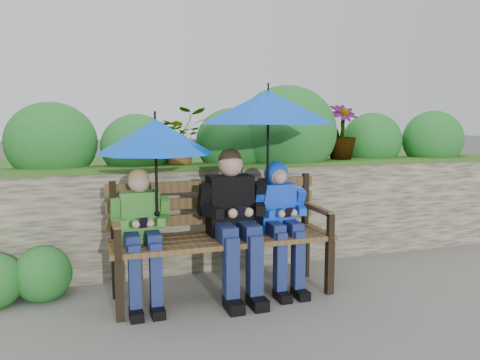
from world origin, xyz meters
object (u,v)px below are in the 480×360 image
object	(u,v)px
umbrella_left	(155,137)
boy_right	(280,213)
park_bench	(221,229)
umbrella_right	(268,107)
boy_middle	(234,215)
boy_left	(141,229)

from	to	relation	value
umbrella_left	boy_right	bearing A→B (deg)	1.76
park_bench	umbrella_left	xyz separation A→B (m)	(-0.54, -0.10, 0.79)
boy_right	umbrella_right	xyz separation A→B (m)	(-0.10, 0.04, 0.90)
umbrella_right	umbrella_left	bearing A→B (deg)	-175.39
boy_right	umbrella_left	size ratio (longest dim) A/B	1.23
boy_middle	umbrella_right	world-z (taller)	umbrella_right
boy_middle	boy_right	world-z (taller)	boy_middle
boy_left	umbrella_left	bearing A→B (deg)	-10.12
boy_left	boy_middle	xyz separation A→B (m)	(0.75, -0.01, 0.06)
boy_middle	umbrella_right	size ratio (longest dim) A/B	1.06
umbrella_left	umbrella_right	distance (m)	0.98
park_bench	boy_left	size ratio (longest dim) A/B	1.69
park_bench	umbrella_right	size ratio (longest dim) A/B	1.60
boy_middle	umbrella_left	xyz separation A→B (m)	(-0.63, -0.01, 0.66)
park_bench	boy_middle	size ratio (longest dim) A/B	1.50
boy_left	boy_middle	bearing A→B (deg)	-1.11
boy_left	umbrella_right	xyz separation A→B (m)	(1.08, 0.05, 0.95)
boy_middle	park_bench	bearing A→B (deg)	131.11
boy_left	umbrella_right	bearing A→B (deg)	2.92
boy_middle	boy_left	bearing A→B (deg)	178.89
park_bench	boy_right	xyz separation A→B (m)	(0.51, -0.07, 0.12)
boy_middle	umbrella_right	distance (m)	0.95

